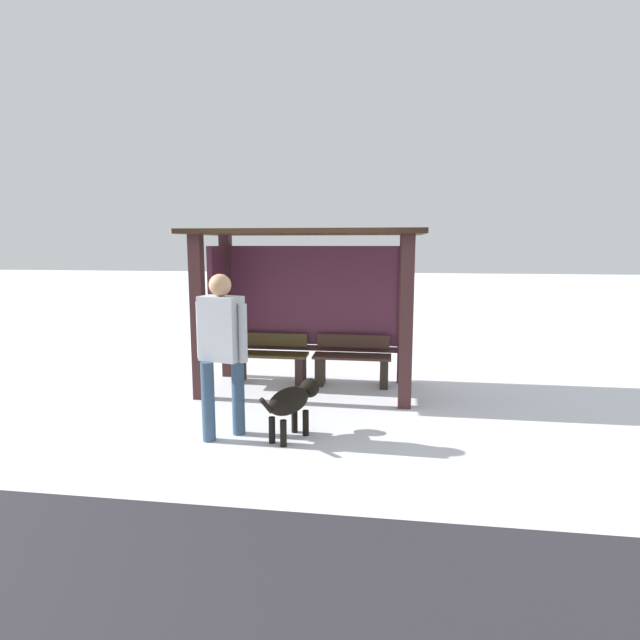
{
  "coord_description": "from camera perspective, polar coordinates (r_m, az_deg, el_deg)",
  "views": [
    {
      "loc": [
        1.17,
        -7.01,
        2.11
      ],
      "look_at": [
        0.24,
        -0.33,
        1.08
      ],
      "focal_mm": 28.25,
      "sensor_mm": 36.0,
      "label": 1
    }
  ],
  "objects": [
    {
      "name": "ground_plane",
      "position": [
        7.42,
        -1.46,
        -7.89
      ],
      "size": [
        60.0,
        60.0,
        0.0
      ],
      "primitive_type": "plane",
      "color": "silver"
    },
    {
      "name": "bench_center_inside",
      "position": [
        7.58,
        3.66,
        -4.88
      ],
      "size": [
        1.16,
        0.41,
        0.75
      ],
      "color": "#422D23",
      "rests_on": "ground"
    },
    {
      "name": "bench_left_inside",
      "position": [
        7.77,
        -5.67,
        -4.57
      ],
      "size": [
        1.16,
        0.39,
        0.74
      ],
      "color": "#46391B",
      "rests_on": "ground"
    },
    {
      "name": "bus_shelter",
      "position": [
        7.36,
        -2.09,
        4.64
      ],
      "size": [
        3.22,
        1.67,
        2.3
      ],
      "color": "#402324",
      "rests_on": "ground"
    },
    {
      "name": "dog",
      "position": [
        5.55,
        -3.15,
        -9.15
      ],
      "size": [
        0.54,
        0.84,
        0.6
      ],
      "color": "black",
      "rests_on": "ground"
    },
    {
      "name": "person_walking",
      "position": [
        5.49,
        -11.07,
        -2.52
      ],
      "size": [
        0.63,
        0.4,
        1.8
      ],
      "color": "#B2B6BC",
      "rests_on": "ground"
    }
  ]
}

